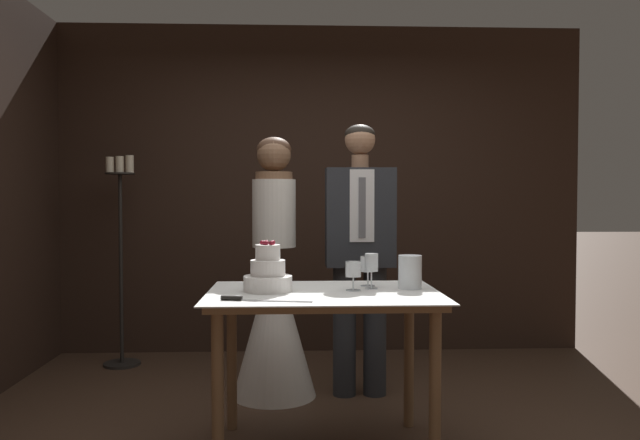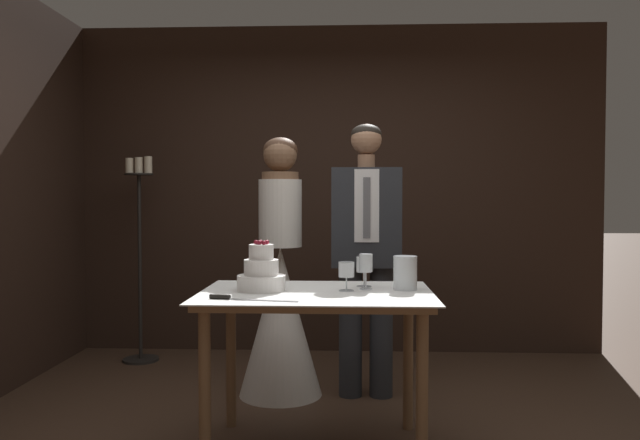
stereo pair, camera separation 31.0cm
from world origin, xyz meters
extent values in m
cube|color=black|center=(0.00, 2.10, 1.36)|extent=(4.46, 0.12, 2.72)
cylinder|color=brown|center=(-0.53, -0.36, 0.39)|extent=(0.06, 0.06, 0.77)
cylinder|color=brown|center=(0.46, -0.36, 0.39)|extent=(0.06, 0.06, 0.77)
cylinder|color=brown|center=(-0.53, 0.28, 0.39)|extent=(0.06, 0.06, 0.77)
cylinder|color=brown|center=(0.46, 0.28, 0.39)|extent=(0.06, 0.06, 0.77)
cube|color=brown|center=(-0.03, -0.04, 0.79)|extent=(1.11, 0.77, 0.03)
cube|color=white|center=(-0.03, -0.04, 0.81)|extent=(1.17, 0.83, 0.01)
cylinder|color=white|center=(-0.32, -0.01, 0.85)|extent=(0.25, 0.25, 0.08)
cylinder|color=white|center=(-0.32, -0.01, 0.93)|extent=(0.18, 0.18, 0.08)
cylinder|color=white|center=(-0.32, -0.01, 1.01)|extent=(0.13, 0.13, 0.08)
sphere|color=maroon|center=(-0.29, 0.00, 1.06)|extent=(0.02, 0.02, 0.02)
sphere|color=maroon|center=(-0.29, 0.02, 1.06)|extent=(0.02, 0.02, 0.02)
sphere|color=maroon|center=(-0.32, 0.03, 1.06)|extent=(0.02, 0.02, 0.02)
sphere|color=maroon|center=(-0.34, 0.01, 1.06)|extent=(0.02, 0.02, 0.02)
sphere|color=maroon|center=(-0.33, -0.02, 1.06)|extent=(0.02, 0.02, 0.02)
sphere|color=maroon|center=(-0.32, -0.03, 1.06)|extent=(0.02, 0.02, 0.02)
sphere|color=maroon|center=(-0.30, -0.04, 1.06)|extent=(0.02, 0.02, 0.02)
cube|color=silver|center=(-0.26, -0.32, 0.82)|extent=(0.33, 0.08, 0.00)
cylinder|color=black|center=(-0.47, -0.29, 0.83)|extent=(0.10, 0.04, 0.02)
cylinder|color=silver|center=(0.22, 0.05, 0.82)|extent=(0.07, 0.07, 0.00)
cylinder|color=silver|center=(0.22, 0.05, 0.86)|extent=(0.01, 0.01, 0.09)
cylinder|color=silver|center=(0.22, 0.05, 0.95)|extent=(0.07, 0.07, 0.09)
cylinder|color=maroon|center=(0.22, 0.05, 0.93)|extent=(0.06, 0.06, 0.04)
cylinder|color=silver|center=(0.21, 0.15, 0.82)|extent=(0.08, 0.08, 0.00)
cylinder|color=silver|center=(0.21, 0.15, 0.86)|extent=(0.01, 0.01, 0.08)
cylinder|color=silver|center=(0.21, 0.15, 0.93)|extent=(0.08, 0.08, 0.08)
cylinder|color=maroon|center=(0.21, 0.15, 0.91)|extent=(0.07, 0.07, 0.03)
cylinder|color=silver|center=(0.12, -0.01, 0.82)|extent=(0.08, 0.08, 0.00)
cylinder|color=silver|center=(0.12, -0.01, 0.85)|extent=(0.01, 0.01, 0.07)
cylinder|color=silver|center=(0.12, -0.01, 0.92)|extent=(0.08, 0.08, 0.08)
cylinder|color=silver|center=(0.42, 0.05, 0.90)|extent=(0.12, 0.12, 0.17)
cylinder|color=beige|center=(0.42, 0.05, 0.85)|extent=(0.06, 0.06, 0.08)
sphere|color=#F9CC4C|center=(0.42, 0.05, 0.90)|extent=(0.02, 0.02, 0.02)
cone|color=white|center=(-0.31, 0.85, 0.49)|extent=(0.54, 0.54, 0.97)
cylinder|color=white|center=(-0.31, 0.85, 1.19)|extent=(0.28, 0.28, 0.44)
cylinder|color=brown|center=(-0.31, 0.85, 1.43)|extent=(0.24, 0.24, 0.05)
sphere|color=brown|center=(-0.31, 0.85, 1.57)|extent=(0.22, 0.22, 0.22)
ellipsoid|color=#472D1E|center=(-0.31, 0.87, 1.60)|extent=(0.22, 0.22, 0.16)
cylinder|color=#282B30|center=(0.15, 0.85, 0.42)|extent=(0.15, 0.15, 0.85)
cylinder|color=#282B30|center=(0.34, 0.85, 0.42)|extent=(0.15, 0.15, 0.85)
cube|color=#282B30|center=(0.25, 0.85, 1.16)|extent=(0.44, 0.24, 0.63)
cube|color=white|center=(0.25, 0.73, 1.24)|extent=(0.15, 0.01, 0.46)
cube|color=slate|center=(0.25, 0.72, 1.23)|extent=(0.04, 0.01, 0.38)
cylinder|color=#A37556|center=(0.25, 0.85, 1.52)|extent=(0.11, 0.11, 0.08)
sphere|color=#A37556|center=(0.25, 0.85, 1.66)|extent=(0.20, 0.20, 0.20)
ellipsoid|color=black|center=(0.25, 0.86, 1.70)|extent=(0.20, 0.20, 0.13)
cylinder|color=black|center=(-1.51, 1.65, 0.01)|extent=(0.28, 0.28, 0.02)
cylinder|color=black|center=(-1.51, 1.65, 0.74)|extent=(0.03, 0.03, 1.45)
cylinder|color=black|center=(-1.51, 1.65, 1.48)|extent=(0.22, 0.22, 0.01)
cylinder|color=beige|center=(-1.58, 1.65, 1.54)|extent=(0.06, 0.06, 0.12)
cylinder|color=beige|center=(-1.51, 1.65, 1.54)|extent=(0.06, 0.06, 0.12)
cylinder|color=beige|center=(-1.43, 1.65, 1.55)|extent=(0.06, 0.06, 0.13)
camera|label=1|loc=(-0.18, -3.17, 1.29)|focal=35.00mm
camera|label=2|loc=(0.13, -3.17, 1.29)|focal=35.00mm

